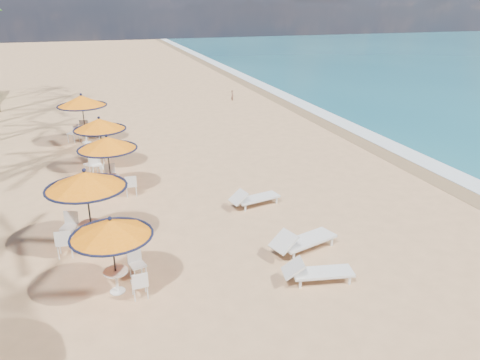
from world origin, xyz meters
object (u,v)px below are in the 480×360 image
at_px(station_1, 83,188).
at_px(lounger_mid, 302,240).
at_px(station_0, 114,235).
at_px(station_3, 99,131).
at_px(lounger_far, 253,198).
at_px(lounger_near, 316,271).
at_px(station_2, 108,150).
at_px(station_4, 82,107).

height_order(station_1, lounger_mid, station_1).
relative_size(station_0, station_3, 0.91).
xyz_separation_m(station_0, station_3, (0.03, 9.76, 0.09)).
height_order(station_1, lounger_far, station_1).
distance_m(lounger_near, lounger_far, 5.09).
xyz_separation_m(station_0, lounger_near, (4.94, -1.15, -1.31)).
relative_size(lounger_near, lounger_far, 0.99).
distance_m(station_1, lounger_far, 5.99).
relative_size(station_2, lounger_far, 1.18).
distance_m(station_3, lounger_mid, 10.80).
relative_size(station_3, lounger_mid, 1.04).
bearing_deg(lounger_near, lounger_mid, 88.63).
height_order(station_0, station_4, station_4).
relative_size(station_0, lounger_far, 1.08).
relative_size(station_2, lounger_near, 1.19).
xyz_separation_m(station_0, lounger_mid, (5.27, 0.42, -1.26)).
xyz_separation_m(lounger_near, lounger_far, (0.06, 5.09, 0.00)).
height_order(station_2, lounger_far, station_2).
bearing_deg(station_3, lounger_near, -65.76).
bearing_deg(station_4, lounger_far, -61.45).
bearing_deg(lounger_far, station_0, -153.78).
bearing_deg(station_2, station_4, 96.37).
relative_size(station_3, station_4, 0.91).
height_order(station_0, station_3, station_3).
relative_size(station_4, lounger_mid, 1.14).
distance_m(station_1, station_3, 7.05).
bearing_deg(station_3, station_4, 97.92).
relative_size(station_1, lounger_far, 1.26).
xyz_separation_m(station_0, station_1, (-0.66, 2.75, 0.26)).
xyz_separation_m(station_0, lounger_far, (5.00, 3.93, -1.31)).
distance_m(station_1, station_4, 11.46).
bearing_deg(station_0, lounger_far, 38.19).
xyz_separation_m(station_1, station_4, (0.07, 11.46, 0.00)).
bearing_deg(lounger_near, lounger_far, 99.78).
height_order(lounger_near, lounger_mid, lounger_mid).
bearing_deg(station_3, lounger_mid, -60.69).
distance_m(station_2, station_4, 7.44).
bearing_deg(station_2, lounger_near, -59.44).
relative_size(station_3, lounger_far, 1.19).
height_order(station_0, lounger_near, station_0).
bearing_deg(station_1, lounger_near, -34.85).
xyz_separation_m(station_1, lounger_far, (5.66, 1.18, -1.57)).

